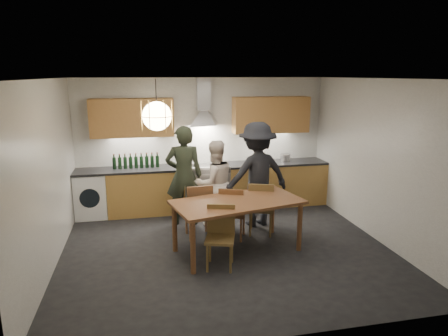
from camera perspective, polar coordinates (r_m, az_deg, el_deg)
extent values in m
plane|color=black|center=(6.38, 0.31, -11.38)|extent=(5.00, 5.00, 0.00)
cube|color=white|center=(8.13, -3.04, 3.60)|extent=(5.00, 0.02, 2.60)
cube|color=white|center=(3.88, 7.44, -7.40)|extent=(5.00, 0.02, 2.60)
cube|color=white|center=(5.97, -23.84, -1.09)|extent=(0.02, 4.50, 2.60)
cube|color=white|center=(6.92, 21.00, 1.02)|extent=(0.02, 4.50, 2.60)
cube|color=silver|center=(5.80, 0.35, 12.65)|extent=(5.00, 4.50, 0.02)
cube|color=tan|center=(7.94, -11.04, -3.32)|extent=(1.45, 0.60, 0.86)
cube|color=tan|center=(8.39, 7.37, -2.28)|extent=(2.05, 0.60, 0.86)
cube|color=white|center=(8.00, -18.40, -3.67)|extent=(0.58, 0.58, 0.85)
cube|color=black|center=(7.83, -13.37, -0.26)|extent=(2.05, 0.62, 0.04)
cube|color=black|center=(8.28, 7.46, 0.72)|extent=(2.05, 0.62, 0.04)
cube|color=silver|center=(8.04, -2.62, -3.09)|extent=(0.90, 0.60, 0.80)
cube|color=black|center=(7.78, -2.28, -3.81)|extent=(0.78, 0.02, 0.42)
cube|color=slate|center=(7.93, -2.66, -0.03)|extent=(0.90, 0.60, 0.08)
cube|color=silver|center=(7.67, -2.35, -0.04)|extent=(0.90, 0.08, 0.04)
cube|color=tan|center=(7.79, -13.00, 7.01)|extent=(1.55, 0.35, 0.72)
cube|color=tan|center=(8.21, 6.71, 7.57)|extent=(1.55, 0.35, 0.72)
cube|color=silver|center=(7.90, -2.98, 10.54)|extent=(0.26, 0.22, 0.62)
cylinder|color=black|center=(5.58, -9.66, 9.87)|extent=(0.01, 0.01, 0.50)
sphere|color=#FFE0A5|center=(5.60, -9.57, 7.32)|extent=(0.40, 0.40, 0.40)
torus|color=gold|center=(5.60, -9.57, 7.32)|extent=(0.43, 0.43, 0.01)
cube|color=brown|center=(6.02, 1.93, -4.89)|extent=(2.08, 1.37, 0.04)
cylinder|color=brown|center=(5.51, -4.46, -11.24)|extent=(0.07, 0.07, 0.77)
cylinder|color=brown|center=(6.19, -7.07, -8.45)|extent=(0.07, 0.07, 0.77)
cylinder|color=brown|center=(6.28, 10.75, -8.27)|extent=(0.07, 0.07, 0.77)
cylinder|color=brown|center=(6.89, 6.92, -6.17)|extent=(0.07, 0.07, 0.77)
cube|color=brown|center=(6.67, -3.73, -6.15)|extent=(0.44, 0.44, 0.04)
cube|color=brown|center=(6.41, -3.41, -4.59)|extent=(0.42, 0.07, 0.46)
cylinder|color=brown|center=(6.94, -2.60, -7.41)|extent=(0.04, 0.04, 0.43)
cylinder|color=brown|center=(6.63, -1.94, -8.42)|extent=(0.04, 0.04, 0.43)
cylinder|color=brown|center=(6.88, -5.39, -7.65)|extent=(0.04, 0.04, 0.43)
cylinder|color=brown|center=(6.56, -4.86, -8.68)|extent=(0.04, 0.04, 0.43)
cube|color=brown|center=(6.62, 1.26, -6.45)|extent=(0.53, 0.53, 0.04)
cube|color=brown|center=(6.37, 1.00, -4.97)|extent=(0.39, 0.19, 0.44)
cylinder|color=brown|center=(6.82, 2.83, -7.86)|extent=(0.03, 0.03, 0.41)
cylinder|color=brown|center=(6.52, 2.44, -8.87)|extent=(0.03, 0.03, 0.41)
cylinder|color=brown|center=(6.87, 0.11, -7.69)|extent=(0.03, 0.03, 0.41)
cylinder|color=brown|center=(6.57, -0.40, -8.68)|extent=(0.03, 0.03, 0.41)
cube|color=brown|center=(6.82, 5.29, -5.76)|extent=(0.53, 0.53, 0.04)
cube|color=brown|center=(6.57, 5.28, -4.25)|extent=(0.41, 0.17, 0.46)
cylinder|color=brown|center=(7.06, 6.68, -7.14)|extent=(0.04, 0.04, 0.43)
cylinder|color=brown|center=(6.74, 6.64, -8.13)|extent=(0.04, 0.04, 0.43)
cylinder|color=brown|center=(7.07, 3.93, -7.05)|extent=(0.04, 0.04, 0.43)
cylinder|color=brown|center=(6.75, 3.76, -8.04)|extent=(0.04, 0.04, 0.43)
cube|color=brown|center=(5.64, -0.59, -10.13)|extent=(0.49, 0.49, 0.04)
cube|color=brown|center=(5.72, -0.43, -7.26)|extent=(0.39, 0.15, 0.43)
cylinder|color=brown|center=(5.60, -2.41, -12.80)|extent=(0.03, 0.03, 0.40)
cylinder|color=brown|center=(5.89, -2.02, -11.44)|extent=(0.03, 0.03, 0.40)
cylinder|color=brown|center=(5.58, 0.95, -12.92)|extent=(0.03, 0.03, 0.40)
cylinder|color=brown|center=(5.86, 1.15, -11.54)|extent=(0.03, 0.03, 0.40)
imported|color=black|center=(7.14, -5.73, -1.10)|extent=(0.69, 0.49, 1.80)
imported|color=silver|center=(7.09, -1.36, -2.20)|extent=(0.87, 0.75, 1.54)
imported|color=black|center=(7.09, 4.73, -0.92)|extent=(1.30, 0.88, 1.86)
imported|color=silver|center=(8.15, 4.79, 0.97)|extent=(0.33, 0.33, 0.07)
cylinder|color=#A9A9AC|center=(8.38, 8.73, 1.46)|extent=(0.22, 0.22, 0.14)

